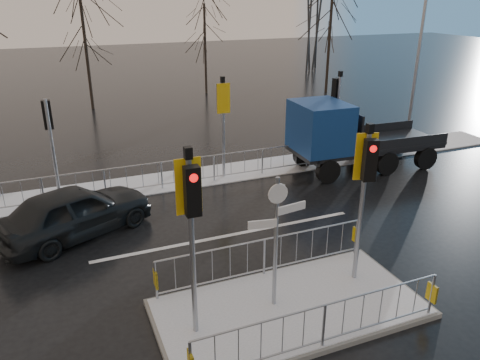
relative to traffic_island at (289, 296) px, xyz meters
name	(u,v)px	position (x,y,z in m)	size (l,w,h in m)	color
ground	(289,311)	(0.01, -0.01, -0.39)	(120.00, 120.00, 0.00)	black
snow_verge	(185,179)	(0.01, 8.59, -0.37)	(30.00, 2.00, 0.04)	white
lane_markings	(296,319)	(0.01, -0.34, -0.39)	(8.00, 11.38, 0.01)	silver
traffic_island	(289,296)	(0.00, 0.00, 0.00)	(6.00, 3.04, 4.15)	slate
far_kerb_fixtures	(195,157)	(0.31, 8.08, 0.63)	(18.00, 0.65, 3.83)	#979CA5
car_far_lane	(75,211)	(-4.12, 5.53, 0.38)	(1.81, 4.50, 1.53)	black
flatbed_truck	(339,135)	(5.92, 7.17, 1.12)	(6.22, 2.50, 2.84)	black
tree_far_a	(83,27)	(-1.99, 21.99, 4.43)	(3.75, 3.75, 7.08)	black
tree_far_b	(205,32)	(6.01, 23.99, 3.79)	(3.25, 3.25, 6.14)	black
tree_far_c	(331,16)	(14.01, 20.99, 4.76)	(4.00, 4.00, 7.55)	black
street_lamp_right	(420,50)	(10.58, 8.49, 4.00)	(1.25, 0.18, 8.00)	#979CA5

